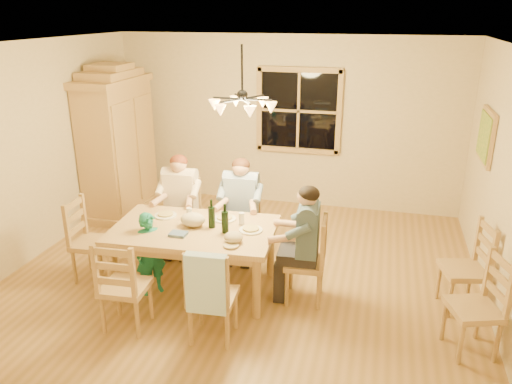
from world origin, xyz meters
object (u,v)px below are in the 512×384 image
(chair_end_right, at_px, (304,275))
(adult_slate_man, at_px, (306,230))
(chair_near_left, at_px, (127,300))
(wine_bottle_b, at_px, (225,218))
(chair_far_left, at_px, (182,231))
(adult_woman, at_px, (180,192))
(armoire, at_px, (118,147))
(adult_plaid_man, at_px, (241,197))
(chair_near_right, at_px, (213,310))
(dining_table, at_px, (194,236))
(chair_spare_front, at_px, (471,323))
(child, at_px, (151,254))
(chandelier, at_px, (242,104))
(wine_bottle_a, at_px, (212,214))
(chair_spare_back, at_px, (461,283))
(chair_far_right, at_px, (241,236))
(chair_end_left, at_px, (94,255))

(chair_end_right, bearing_deg, adult_slate_man, -120.11)
(chair_near_left, distance_m, wine_bottle_b, 1.31)
(chair_far_left, relative_size, adult_woman, 1.13)
(armoire, distance_m, wine_bottle_b, 3.07)
(adult_plaid_man, bearing_deg, chair_near_left, 64.80)
(chair_near_right, xyz_separation_m, adult_plaid_man, (-0.20, 1.69, 0.54))
(dining_table, distance_m, chair_spare_front, 2.95)
(chair_near_right, height_order, child, chair_near_right)
(chair_end_right, height_order, adult_plaid_man, adult_plaid_man)
(child, relative_size, chair_spare_front, 0.98)
(chandelier, xyz_separation_m, chair_far_left, (-0.94, 0.35, -1.77))
(chair_far_left, xyz_separation_m, adult_woman, (0.00, 0.00, 0.54))
(wine_bottle_a, bearing_deg, dining_table, -162.14)
(adult_plaid_man, bearing_deg, chandelier, 106.34)
(chandelier, xyz_separation_m, chair_end_right, (0.80, -0.39, -1.77))
(chair_near_right, relative_size, chair_spare_front, 1.00)
(chandelier, xyz_separation_m, adult_slate_man, (0.80, -0.39, -1.24))
(chair_end_right, height_order, wine_bottle_a, wine_bottle_a)
(wine_bottle_b, distance_m, chair_spare_back, 2.61)
(chair_far_left, relative_size, chair_spare_front, 1.00)
(armoire, bearing_deg, chair_far_right, -25.11)
(wine_bottle_b, height_order, child, wine_bottle_b)
(chandelier, distance_m, chair_near_right, 2.19)
(adult_slate_man, bearing_deg, chair_end_left, 90.00)
(dining_table, height_order, chair_near_left, chair_near_left)
(chair_far_right, xyz_separation_m, adult_plaid_man, (0.00, 0.00, 0.54))
(chair_far_left, bearing_deg, chair_end_right, 153.43)
(dining_table, height_order, chair_near_right, chair_near_right)
(armoire, xyz_separation_m, chair_spare_back, (4.87, -1.61, -0.75))
(chair_near_right, distance_m, chair_end_left, 1.90)
(chair_far_right, bearing_deg, chair_end_left, 27.98)
(adult_slate_man, bearing_deg, chair_near_left, 116.57)
(chair_near_left, distance_m, chair_near_right, 0.90)
(chair_near_right, distance_m, adult_woman, 2.00)
(chandelier, xyz_separation_m, adult_woman, (-0.94, 0.35, -1.24))
(chair_near_right, bearing_deg, chair_end_right, 46.74)
(chair_end_left, xyz_separation_m, wine_bottle_b, (1.63, 0.05, 0.62))
(adult_woman, bearing_deg, chair_end_right, 153.43)
(chair_near_left, bearing_deg, adult_plaid_man, 64.80)
(chair_near_left, xyz_separation_m, chair_end_left, (-0.85, 0.80, 0.00))
(wine_bottle_a, distance_m, chair_spare_back, 2.78)
(wine_bottle_a, relative_size, chair_spare_back, 0.33)
(chandelier, bearing_deg, dining_table, -133.54)
(wine_bottle_b, bearing_deg, armoire, 140.19)
(chair_near_right, bearing_deg, chair_spare_front, 5.86)
(adult_plaid_man, distance_m, adult_slate_man, 1.24)
(chair_near_left, bearing_deg, wine_bottle_a, 54.28)
(child, bearing_deg, chair_near_left, -132.11)
(chair_far_right, bearing_deg, chandelier, 106.34)
(chandelier, height_order, child, chandelier)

